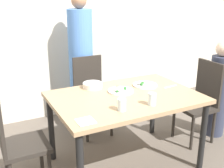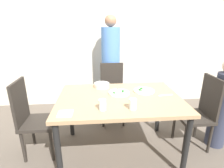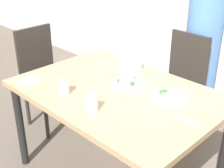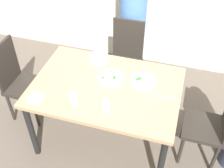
# 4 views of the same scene
# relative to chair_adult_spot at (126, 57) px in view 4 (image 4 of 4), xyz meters

# --- Properties ---
(ground_plane) EXTENTS (10.00, 10.00, 0.00)m
(ground_plane) POSITION_rel_chair_adult_spot_xyz_m (0.01, -0.84, -0.52)
(ground_plane) COLOR #60564C
(dining_table) EXTENTS (1.43, 0.98, 0.77)m
(dining_table) POSITION_rel_chair_adult_spot_xyz_m (0.01, -0.84, 0.18)
(dining_table) COLOR tan
(dining_table) RESTS_ON ground_plane
(chair_adult_spot) EXTENTS (0.40, 0.40, 0.98)m
(chair_adult_spot) POSITION_rel_chair_adult_spot_xyz_m (0.00, 0.00, 0.00)
(chair_adult_spot) COLOR #2D2823
(chair_adult_spot) RESTS_ON ground_plane
(chair_child_spot) EXTENTS (0.40, 0.40, 0.98)m
(chair_child_spot) POSITION_rel_chair_adult_spot_xyz_m (1.07, -0.79, 0.00)
(chair_child_spot) COLOR #2D2823
(chair_child_spot) RESTS_ON ground_plane
(chair_empty_left) EXTENTS (0.40, 0.40, 0.98)m
(chair_empty_left) POSITION_rel_chair_adult_spot_xyz_m (-1.04, -0.76, 0.00)
(chair_empty_left) COLOR #2D2823
(chair_empty_left) RESTS_ON ground_plane
(person_adult) EXTENTS (0.32, 0.32, 1.73)m
(person_adult) POSITION_rel_chair_adult_spot_xyz_m (-0.00, 0.32, 0.29)
(person_adult) COLOR #5184D1
(person_adult) RESTS_ON ground_plane
(bowl_curry) EXTENTS (0.20, 0.20, 0.06)m
(bowl_curry) POSITION_rel_chair_adult_spot_xyz_m (-0.18, -0.48, 0.29)
(bowl_curry) COLOR silver
(bowl_curry) RESTS_ON dining_table
(plate_rice_adult) EXTENTS (0.26, 0.26, 0.06)m
(plate_rice_adult) POSITION_rel_chair_adult_spot_xyz_m (0.34, -0.67, 0.27)
(plate_rice_adult) COLOR white
(plate_rice_adult) RESTS_ON dining_table
(plate_rice_child) EXTENTS (0.26, 0.26, 0.05)m
(plate_rice_child) POSITION_rel_chair_adult_spot_xyz_m (0.02, -0.72, 0.27)
(plate_rice_child) COLOR white
(plate_rice_child) RESTS_ON dining_table
(glass_water_tall) EXTENTS (0.07, 0.07, 0.11)m
(glass_water_tall) POSITION_rel_chair_adult_spot_xyz_m (0.11, -1.15, 0.31)
(glass_water_tall) COLOR silver
(glass_water_tall) RESTS_ON dining_table
(glass_water_short) EXTENTS (0.07, 0.07, 0.11)m
(glass_water_short) POSITION_rel_chair_adult_spot_xyz_m (-0.19, -1.14, 0.31)
(glass_water_short) COLOR silver
(glass_water_short) RESTS_ON dining_table
(napkin_folded) EXTENTS (0.14, 0.14, 0.01)m
(napkin_folded) POSITION_rel_chair_adult_spot_xyz_m (-0.55, -1.19, 0.26)
(napkin_folded) COLOR white
(napkin_folded) RESTS_ON dining_table
(fork_steel) EXTENTS (0.18, 0.04, 0.01)m
(fork_steel) POSITION_rel_chair_adult_spot_xyz_m (0.57, -0.83, 0.26)
(fork_steel) COLOR silver
(fork_steel) RESTS_ON dining_table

